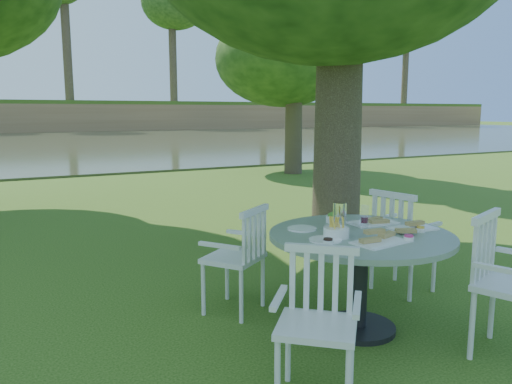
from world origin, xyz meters
TOP-DOWN VIEW (x-y plane):
  - ground at (0.00, 0.00)m, footprint 140.00×140.00m
  - table at (0.08, -1.32)m, footprint 1.35×1.35m
  - chair_ne at (0.89, -0.85)m, footprint 0.53×0.55m
  - chair_nw at (-0.55, -0.61)m, footprint 0.60×0.60m
  - chair_sw at (-0.69, -1.88)m, footprint 0.60×0.59m
  - chair_se at (0.68, -2.04)m, footprint 0.61×0.60m
  - tableware at (0.05, -1.25)m, footprint 1.08×0.88m
  - river at (0.00, 23.00)m, footprint 100.00×28.00m
  - far_bank at (0.28, 41.12)m, footprint 100.00×18.00m

SIDE VIEW (x-z plane):
  - ground at x=0.00m, z-range 0.00..0.00m
  - river at x=0.00m, z-range -0.06..0.06m
  - chair_sw at x=-0.69m, z-range 0.08..0.94m
  - chair_nw at x=-0.55m, z-range 0.08..0.96m
  - chair_ne at x=0.89m, z-range 0.08..1.02m
  - chair_se at x=0.68m, z-range 0.08..1.05m
  - table at x=0.08m, z-range 0.23..0.98m
  - tableware at x=0.05m, z-range 0.69..0.89m
  - far_bank at x=0.28m, z-range -0.35..14.85m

